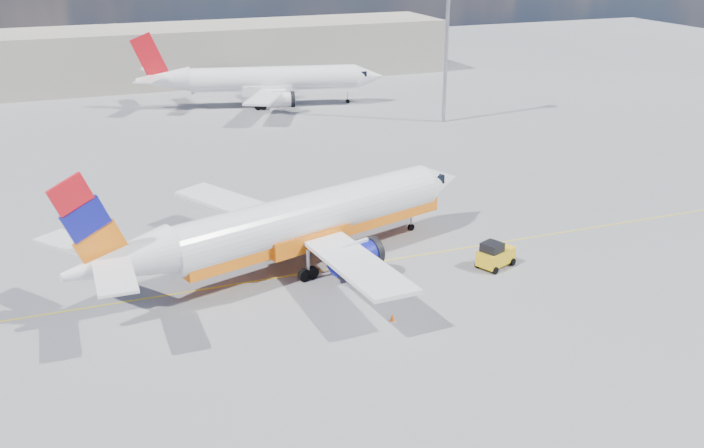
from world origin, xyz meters
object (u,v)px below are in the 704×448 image
object	(u,v)px
gse_tug	(495,255)
traffic_cone	(392,318)
second_jet	(266,81)
main_jet	(299,222)

from	to	relation	value
gse_tug	traffic_cone	size ratio (longest dim) A/B	6.13
gse_tug	traffic_cone	bearing A→B (deg)	-178.06
second_jet	traffic_cone	world-z (taller)	second_jet
second_jet	traffic_cone	size ratio (longest dim) A/B	64.73
main_jet	gse_tug	distance (m)	13.56
traffic_cone	gse_tug	bearing A→B (deg)	25.63
main_jet	second_jet	xyz separation A→B (m)	(11.43, 49.72, 0.02)
main_jet	gse_tug	xyz separation A→B (m)	(12.36, -5.09, -2.29)
second_jet	gse_tug	distance (m)	54.87
gse_tug	second_jet	bearing A→B (deg)	67.28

